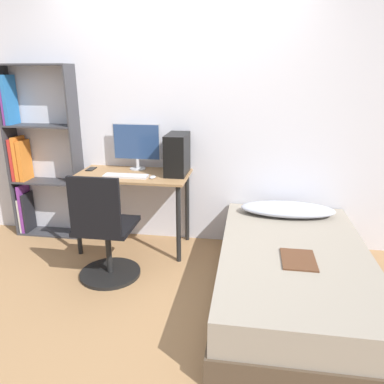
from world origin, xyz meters
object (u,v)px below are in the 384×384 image
at_px(bed, 293,275).
at_px(monitor, 137,144).
at_px(pc_tower, 177,154).
at_px(keyboard, 126,176).
at_px(bookshelf, 33,158).
at_px(office_chair, 105,239).

bearing_deg(bed, monitor, 149.14).
bearing_deg(pc_tower, keyboard, -156.88).
xyz_separation_m(bookshelf, monitor, (1.13, 0.02, 0.18)).
xyz_separation_m(bookshelf, office_chair, (1.08, -0.81, -0.48)).
bearing_deg(bookshelf, pc_tower, -3.34).
bearing_deg(keyboard, bookshelf, 165.54).
height_order(office_chair, monitor, monitor).
bearing_deg(office_chair, monitor, 86.42).
bearing_deg(monitor, keyboard, -94.21).
relative_size(bookshelf, monitor, 3.69).
distance_m(bookshelf, office_chair, 1.43).
xyz_separation_m(bed, monitor, (-1.49, 0.89, 0.82)).
distance_m(office_chair, pc_tower, 1.05).
distance_m(bed, monitor, 1.92).
relative_size(bookshelf, office_chair, 1.87).
xyz_separation_m(bookshelf, keyboard, (1.11, -0.29, -0.07)).
height_order(monitor, keyboard, monitor).
bearing_deg(bed, bookshelf, 161.62).
bearing_deg(bed, keyboard, 158.86).
bearing_deg(bookshelf, office_chair, -36.92).
distance_m(monitor, pc_tower, 0.45).
bearing_deg(monitor, office_chair, -93.58).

